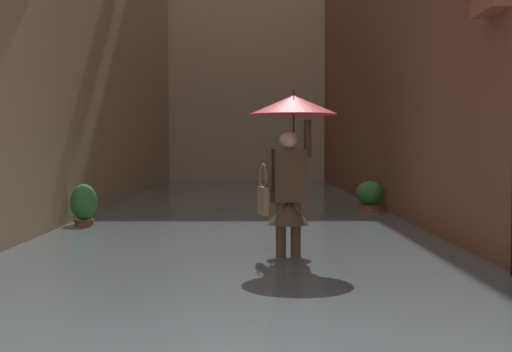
{
  "coord_description": "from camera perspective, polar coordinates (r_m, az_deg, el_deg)",
  "views": [
    {
      "loc": [
        -0.2,
        2.28,
        1.47
      ],
      "look_at": [
        -0.25,
        -6.49,
        1.08
      ],
      "focal_mm": 48.31,
      "sensor_mm": 36.0,
      "label": 1
    }
  ],
  "objects": [
    {
      "name": "potted_plant_mid_right",
      "position": [
        11.55,
        -14.07,
        -2.49
      ],
      "size": [
        0.43,
        0.43,
        0.84
      ],
      "color": "#9E563D",
      "rests_on": "ground_plane"
    },
    {
      "name": "flood_water",
      "position": [
        13.65,
        -1.15,
        -3.24
      ],
      "size": [
        6.43,
        28.61,
        0.19
      ],
      "primitive_type": "cube",
      "color": "#515B60",
      "rests_on": "ground_plane"
    },
    {
      "name": "potted_plant_mid_left",
      "position": [
        13.76,
        9.37,
        -1.88
      ],
      "size": [
        0.52,
        0.52,
        0.77
      ],
      "color": "#9E563D",
      "rests_on": "ground_plane"
    },
    {
      "name": "person_wading",
      "position": [
        7.96,
        2.91,
        2.62
      ],
      "size": [
        1.03,
        1.03,
        2.12
      ],
      "color": "#2D2319",
      "rests_on": "ground_plane"
    },
    {
      "name": "building_facade_far",
      "position": [
        26.25,
        -0.77,
        13.31
      ],
      "size": [
        9.23,
        1.8,
        12.75
      ],
      "primitive_type": "cube",
      "color": "tan",
      "rests_on": "ground_plane"
    },
    {
      "name": "ground_plane",
      "position": [
        13.66,
        -1.15,
        -3.63
      ],
      "size": [
        60.0,
        60.0,
        0.0
      ],
      "primitive_type": "plane",
      "color": "gray"
    }
  ]
}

